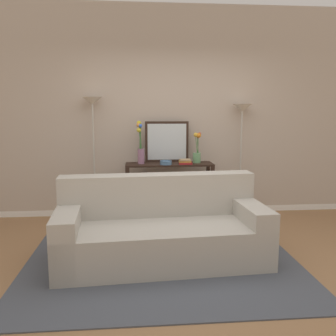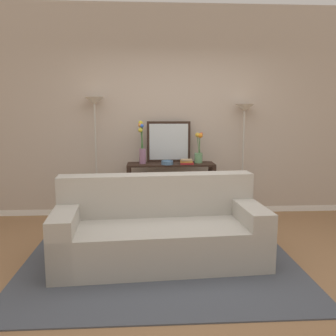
% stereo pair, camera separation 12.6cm
% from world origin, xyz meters
% --- Properties ---
extents(ground_plane, '(16.00, 16.00, 0.02)m').
position_xyz_m(ground_plane, '(0.00, 0.00, -0.01)').
color(ground_plane, '#936B47').
extents(back_wall, '(12.00, 0.15, 3.09)m').
position_xyz_m(back_wall, '(0.00, 2.04, 1.55)').
color(back_wall, white).
rests_on(back_wall, ground).
extents(area_rug, '(2.82, 2.12, 0.01)m').
position_xyz_m(area_rug, '(-0.28, 0.03, 0.01)').
color(area_rug, '#474C56').
rests_on(area_rug, ground).
extents(couch, '(2.20, 1.07, 0.88)m').
position_xyz_m(couch, '(-0.28, 0.20, 0.31)').
color(couch, '#ADA89E').
rests_on(couch, ground).
extents(console_table, '(1.25, 0.37, 0.83)m').
position_xyz_m(console_table, '(-0.06, 1.66, 0.57)').
color(console_table, black).
rests_on(console_table, ground).
extents(floor_lamp_left, '(0.28, 0.28, 1.76)m').
position_xyz_m(floor_lamp_left, '(-1.14, 1.78, 1.39)').
color(floor_lamp_left, '#B7B2A8').
rests_on(floor_lamp_left, ground).
extents(floor_lamp_right, '(0.28, 0.28, 1.67)m').
position_xyz_m(floor_lamp_right, '(1.02, 1.78, 1.31)').
color(floor_lamp_right, '#B7B2A8').
rests_on(floor_lamp_right, ground).
extents(wall_mirror, '(0.63, 0.02, 0.59)m').
position_xyz_m(wall_mirror, '(-0.08, 1.81, 1.12)').
color(wall_mirror, black).
rests_on(wall_mirror, console_table).
extents(vase_tall_flowers, '(0.11, 0.12, 0.61)m').
position_xyz_m(vase_tall_flowers, '(-0.47, 1.66, 1.09)').
color(vase_tall_flowers, gray).
rests_on(vase_tall_flowers, console_table).
extents(vase_short_flowers, '(0.12, 0.12, 0.44)m').
position_xyz_m(vase_short_flowers, '(0.35, 1.69, 0.99)').
color(vase_short_flowers, '#669E6B').
rests_on(vase_short_flowers, console_table).
extents(fruit_bowl, '(0.17, 0.17, 0.06)m').
position_xyz_m(fruit_bowl, '(-0.12, 1.54, 0.86)').
color(fruit_bowl, '#4C7093').
rests_on(fruit_bowl, console_table).
extents(book_stack, '(0.19, 0.15, 0.07)m').
position_xyz_m(book_stack, '(0.16, 1.55, 0.86)').
color(book_stack, maroon).
rests_on(book_stack, console_table).
extents(book_row_under_console, '(0.27, 0.17, 0.12)m').
position_xyz_m(book_row_under_console, '(-0.43, 1.66, 0.05)').
color(book_row_under_console, gold).
rests_on(book_row_under_console, ground).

